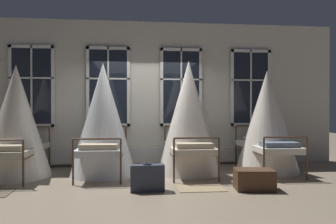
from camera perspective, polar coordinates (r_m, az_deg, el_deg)
The scene contains 10 objects.
ground at distance 6.48m, azimuth -3.81°, elevation -11.60°, with size 21.92×21.92×0.00m, color gray.
back_wall_with_windows at distance 7.71m, azimuth -4.20°, elevation 3.39°, with size 9.56×0.10×3.49m, color beige.
window_bank at distance 7.58m, azimuth -4.17°, elevation -1.11°, with size 6.31×0.10×2.78m.
cot_first at distance 7.00m, azimuth -25.90°, elevation -1.70°, with size 1.37×1.82×2.26m.
cot_second at distance 6.65m, azimuth -11.73°, elevation -1.49°, with size 1.37×1.83×2.32m.
cot_third at distance 6.70m, azimuth 3.76°, elevation -1.21°, with size 1.37×1.81×2.39m.
cot_fourth at distance 7.19m, azimuth 17.57°, elevation -1.79°, with size 1.37×1.83×2.21m.
rug_third at distance 5.57m, azimuth 5.96°, elevation -13.57°, with size 0.80×0.56×0.01m, color #8E7A5B.
suitcase_dark at distance 5.32m, azimuth -3.78°, elevation -11.85°, with size 0.57×0.23×0.47m.
travel_trunk at distance 5.60m, azimuth 15.41°, elevation -11.75°, with size 0.64×0.40×0.35m, color #472D1E.
Camera 1 is at (-0.24, -6.33, 1.36)m, focal length 33.49 mm.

